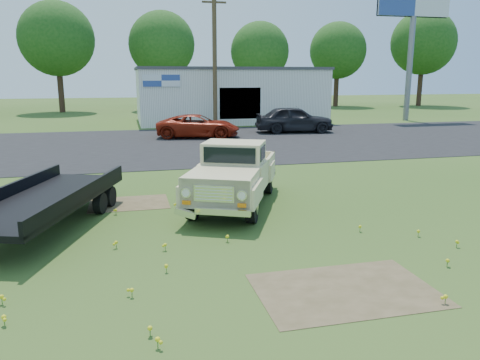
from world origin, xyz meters
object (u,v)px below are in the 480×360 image
flatbed_trailer (44,195)px  red_pickup (198,126)px  vintage_pickup_truck (234,174)px  dark_sedan (294,119)px  billboard (414,9)px

flatbed_trailer → red_pickup: size_ratio=1.22×
vintage_pickup_truck → red_pickup: 14.66m
red_pickup → dark_sedan: size_ratio=0.98×
vintage_pickup_truck → flatbed_trailer: (-4.80, -0.89, -0.10)m
vintage_pickup_truck → dark_sedan: size_ratio=1.02×
billboard → flatbed_trailer: billboard is taller
flatbed_trailer → vintage_pickup_truck: bearing=29.2°
vintage_pickup_truck → red_pickup: size_ratio=1.03×
dark_sedan → billboard: bearing=-57.3°
flatbed_trailer → dark_sedan: dark_sedan is taller
billboard → flatbed_trailer: size_ratio=1.89×
vintage_pickup_truck → dark_sedan: vintage_pickup_truck is taller
billboard → dark_sedan: bearing=-153.9°
billboard → vintage_pickup_truck: size_ratio=2.24×
vintage_pickup_truck → flatbed_trailer: bearing=-144.9°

